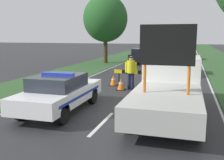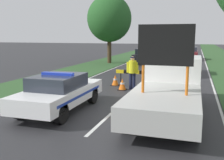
# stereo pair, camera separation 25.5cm
# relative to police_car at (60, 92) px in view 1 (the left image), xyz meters

# --- Properties ---
(ground_plane) EXTENTS (160.00, 160.00, 0.00)m
(ground_plane) POSITION_rel_police_car_xyz_m (2.04, 0.68, -0.75)
(ground_plane) COLOR #28282B
(lane_markings) EXTENTS (8.07, 63.06, 0.01)m
(lane_markings) POSITION_rel_police_car_xyz_m (2.04, 17.40, -0.74)
(lane_markings) COLOR silver
(lane_markings) RESTS_ON ground
(grass_verge_left) EXTENTS (4.19, 120.00, 0.03)m
(grass_verge_left) POSITION_rel_police_car_xyz_m (-4.14, 20.68, -0.73)
(grass_verge_left) COLOR #2D5128
(grass_verge_left) RESTS_ON ground
(grass_verge_right) EXTENTS (4.19, 120.00, 0.03)m
(grass_verge_right) POSITION_rel_police_car_xyz_m (8.22, 20.68, -0.73)
(grass_verge_right) COLOR #2D5128
(grass_verge_right) RESTS_ON ground
(police_car) EXTENTS (1.84, 4.64, 1.52)m
(police_car) POSITION_rel_police_car_xyz_m (0.00, 0.00, 0.00)
(police_car) COLOR white
(police_car) RESTS_ON ground
(work_truck) EXTENTS (2.25, 6.28, 3.25)m
(work_truck) POSITION_rel_police_car_xyz_m (4.08, 1.09, 0.28)
(work_truck) COLOR white
(work_truck) RESTS_ON ground
(road_barrier) EXTENTS (2.71, 0.08, 0.97)m
(road_barrier) POSITION_rel_police_car_xyz_m (2.02, 5.42, 0.05)
(road_barrier) COLOR black
(road_barrier) RESTS_ON ground
(police_officer) EXTENTS (0.65, 0.41, 1.81)m
(police_officer) POSITION_rel_police_car_xyz_m (1.76, 4.82, 0.33)
(police_officer) COLOR #191E38
(police_officer) RESTS_ON ground
(pedestrian_civilian) EXTENTS (0.63, 0.40, 1.76)m
(pedestrian_civilian) POSITION_rel_police_car_xyz_m (2.62, 5.03, 0.29)
(pedestrian_civilian) COLOR #191E38
(pedestrian_civilian) RESTS_ON ground
(traffic_cone_near_police) EXTENTS (0.46, 0.46, 0.63)m
(traffic_cone_near_police) POSITION_rel_police_car_xyz_m (1.28, 4.50, -0.43)
(traffic_cone_near_police) COLOR black
(traffic_cone_near_police) RESTS_ON ground
(traffic_cone_centre_front) EXTENTS (0.51, 0.51, 0.70)m
(traffic_cone_centre_front) POSITION_rel_police_car_xyz_m (2.56, -0.13, -0.40)
(traffic_cone_centre_front) COLOR black
(traffic_cone_centre_front) RESTS_ON ground
(traffic_cone_near_truck) EXTENTS (0.41, 0.41, 0.56)m
(traffic_cone_near_truck) POSITION_rel_police_car_xyz_m (2.37, 6.90, -0.47)
(traffic_cone_near_truck) COLOR black
(traffic_cone_near_truck) RESTS_ON ground
(traffic_cone_behind_barrier) EXTENTS (0.46, 0.46, 0.64)m
(traffic_cone_behind_barrier) POSITION_rel_police_car_xyz_m (0.55, 5.61, -0.43)
(traffic_cone_behind_barrier) COLOR black
(traffic_cone_behind_barrier) RESTS_ON ground
(queued_car_suv_grey) EXTENTS (1.72, 4.42, 1.56)m
(queued_car_suv_grey) POSITION_rel_police_car_xyz_m (4.08, 11.60, 0.06)
(queued_car_suv_grey) COLOR slate
(queued_car_suv_grey) RESTS_ON ground
(queued_car_sedan_black) EXTENTS (1.77, 4.19, 1.55)m
(queued_car_sedan_black) POSITION_rel_police_car_xyz_m (-0.10, 18.12, 0.05)
(queued_car_sedan_black) COLOR black
(queued_car_sedan_black) RESTS_ON ground
(queued_car_wagon_maroon) EXTENTS (1.76, 4.48, 1.54)m
(queued_car_wagon_maroon) POSITION_rel_police_car_xyz_m (4.33, 24.16, 0.05)
(queued_car_wagon_maroon) COLOR maroon
(queued_car_wagon_maroon) RESTS_ON ground
(roadside_tree_near_left) EXTENTS (4.55, 4.55, 7.00)m
(roadside_tree_near_left) POSITION_rel_police_car_xyz_m (-3.67, 17.28, 3.84)
(roadside_tree_near_left) COLOR #42301E
(roadside_tree_near_left) RESTS_ON ground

